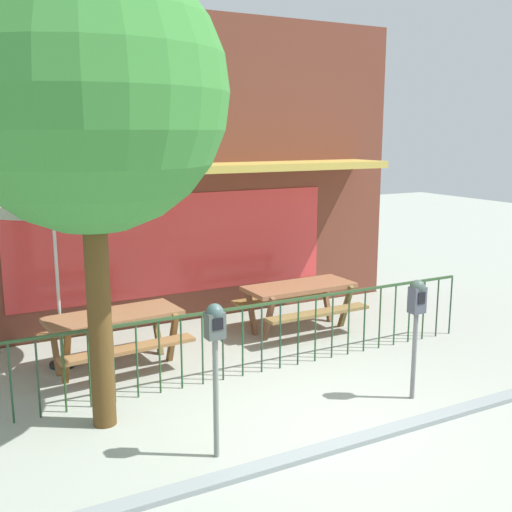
{
  "coord_description": "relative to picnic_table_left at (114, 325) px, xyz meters",
  "views": [
    {
      "loc": [
        -3.63,
        -5.19,
        3.2
      ],
      "look_at": [
        0.27,
        2.11,
        1.53
      ],
      "focal_mm": 43.12,
      "sensor_mm": 36.0,
      "label": 1
    }
  ],
  "objects": [
    {
      "name": "ground",
      "position": [
        1.56,
        -2.8,
        -0.61
      ],
      "size": [
        40.0,
        40.0,
        0.0
      ],
      "primitive_type": "plane",
      "color": "#9AA195"
    },
    {
      "name": "pub_storefront",
      "position": [
        1.56,
        1.81,
        1.94
      ],
      "size": [
        8.56,
        1.49,
        5.14
      ],
      "color": "#3E2717",
      "rests_on": "ground"
    },
    {
      "name": "patio_fence_front",
      "position": [
        1.56,
        -1.09,
        0.05
      ],
      "size": [
        7.22,
        0.04,
        0.97
      ],
      "color": "#2D4C29",
      "rests_on": "ground"
    },
    {
      "name": "picnic_table_left",
      "position": [
        0.0,
        0.0,
        0.0
      ],
      "size": [
        1.9,
        1.5,
        0.79
      ],
      "color": "#8D5D3D",
      "rests_on": "ground"
    },
    {
      "name": "picnic_table_right",
      "position": [
        3.1,
        0.19,
        0.0
      ],
      "size": [
        1.82,
        1.39,
        0.79
      ],
      "color": "brown",
      "rests_on": "ground"
    },
    {
      "name": "patio_umbrella",
      "position": [
        -0.63,
        0.41,
        1.7
      ],
      "size": [
        1.77,
        1.77,
        2.49
      ],
      "color": "black",
      "rests_on": "ground"
    },
    {
      "name": "parking_meter_near",
      "position": [
        0.25,
        -2.82,
        0.62
      ],
      "size": [
        0.18,
        0.17,
        1.59
      ],
      "color": "slate",
      "rests_on": "ground"
    },
    {
      "name": "parking_meter_far",
      "position": [
        2.93,
        -2.69,
        0.54
      ],
      "size": [
        0.18,
        0.17,
        1.49
      ],
      "color": "slate",
      "rests_on": "ground"
    },
    {
      "name": "street_tree",
      "position": [
        -0.56,
        -1.59,
        2.96
      ],
      "size": [
        2.86,
        2.86,
        5.02
      ],
      "color": "#513819",
      "rests_on": "ground"
    },
    {
      "name": "curb_edge",
      "position": [
        1.56,
        -3.26,
        -0.61
      ],
      "size": [
        11.99,
        0.2,
        0.11
      ],
      "primitive_type": "cube",
      "color": "gray",
      "rests_on": "ground"
    }
  ]
}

